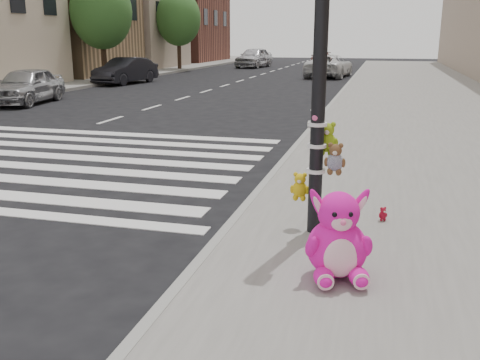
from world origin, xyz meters
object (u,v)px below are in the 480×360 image
(signal_pole, at_px, (320,90))
(car_silver_far, at_px, (26,86))
(car_dark_far, at_px, (126,71))
(car_white_near, at_px, (329,66))
(pink_bunny, at_px, (338,241))
(red_teddy, at_px, (383,214))

(signal_pole, height_order, car_silver_far, signal_pole)
(signal_pole, relative_size, car_dark_far, 0.97)
(signal_pole, xyz_separation_m, car_white_near, (-2.62, 27.34, -1.15))
(car_silver_far, bearing_deg, signal_pole, -51.24)
(car_dark_far, bearing_deg, signal_pole, -49.14)
(pink_bunny, xyz_separation_m, car_dark_far, (-12.78, 21.08, 0.16))
(car_silver_far, height_order, car_dark_far, car_dark_far)
(car_silver_far, xyz_separation_m, car_white_near, (9.43, 16.26, 0.02))
(red_teddy, relative_size, car_silver_far, 0.05)
(signal_pole, xyz_separation_m, red_teddy, (0.78, 0.58, -1.60))
(car_white_near, bearing_deg, red_teddy, 102.68)
(signal_pole, height_order, pink_bunny, signal_pole)
(pink_bunny, bearing_deg, red_teddy, 60.83)
(car_dark_far, relative_size, car_white_near, 0.84)
(car_dark_far, xyz_separation_m, car_white_near, (9.80, 7.50, -0.00))
(signal_pole, distance_m, car_silver_far, 16.41)
(pink_bunny, height_order, car_silver_far, car_silver_far)
(pink_bunny, distance_m, car_silver_far, 17.49)
(signal_pole, relative_size, pink_bunny, 4.38)
(pink_bunny, distance_m, red_teddy, 1.90)
(signal_pole, height_order, car_white_near, signal_pole)
(red_teddy, height_order, car_silver_far, car_silver_far)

